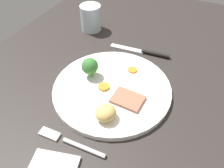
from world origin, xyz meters
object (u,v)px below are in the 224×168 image
(carrot_coin_front, at_px, (132,70))
(carrot_coin_back, at_px, (104,87))
(broccoli_floret, at_px, (90,66))
(meat_slice_main, at_px, (128,99))
(knife, at_px, (145,52))
(dinner_plate, at_px, (112,89))
(water_glass, at_px, (91,18))
(fork, at_px, (69,142))
(roast_potato_left, at_px, (106,113))

(carrot_coin_front, distance_m, carrot_coin_back, 0.10)
(broccoli_floret, bearing_deg, carrot_coin_front, -54.59)
(carrot_coin_front, relative_size, carrot_coin_back, 0.88)
(meat_slice_main, relative_size, carrot_coin_front, 2.91)
(knife, bearing_deg, dinner_plate, 79.41)
(carrot_coin_back, bearing_deg, meat_slice_main, -101.58)
(carrot_coin_back, height_order, water_glass, water_glass)
(carrot_coin_front, xyz_separation_m, water_glass, (0.16, 0.21, 0.03))
(carrot_coin_front, bearing_deg, broccoli_floret, 125.41)
(meat_slice_main, xyz_separation_m, water_glass, (0.27, 0.24, 0.02))
(fork, height_order, water_glass, water_glass)
(carrot_coin_front, relative_size, water_glass, 0.29)
(meat_slice_main, bearing_deg, roast_potato_left, 160.58)
(fork, bearing_deg, carrot_coin_back, -90.66)
(roast_potato_left, relative_size, knife, 0.25)
(carrot_coin_front, bearing_deg, fork, 171.42)
(carrot_coin_front, height_order, water_glass, water_glass)
(broccoli_floret, height_order, knife, broccoli_floret)
(dinner_plate, xyz_separation_m, fork, (-0.17, 0.02, -0.00))
(dinner_plate, bearing_deg, broccoli_floret, 78.19)
(roast_potato_left, height_order, broccoli_floret, broccoli_floret)
(fork, relative_size, water_glass, 1.79)
(dinner_plate, xyz_separation_m, water_glass, (0.24, 0.19, 0.04))
(dinner_plate, relative_size, roast_potato_left, 6.28)
(water_glass, bearing_deg, fork, -156.90)
(dinner_plate, distance_m, carrot_coin_front, 0.08)
(fork, bearing_deg, dinner_plate, -96.50)
(roast_potato_left, relative_size, carrot_coin_front, 1.90)
(meat_slice_main, relative_size, fork, 0.47)
(carrot_coin_back, bearing_deg, roast_potato_left, -150.61)
(broccoli_floret, bearing_deg, fork, -164.00)
(meat_slice_main, distance_m, roast_potato_left, 0.07)
(meat_slice_main, bearing_deg, water_glass, 42.58)
(meat_slice_main, distance_m, carrot_coin_front, 0.11)
(broccoli_floret, distance_m, water_glass, 0.26)
(knife, bearing_deg, roast_potato_left, 87.46)
(meat_slice_main, height_order, water_glass, water_glass)
(water_glass, bearing_deg, carrot_coin_back, -145.28)
(meat_slice_main, relative_size, carrot_coin_back, 2.55)
(water_glass, bearing_deg, carrot_coin_front, -126.82)
(meat_slice_main, bearing_deg, fork, 155.38)
(carrot_coin_back, bearing_deg, knife, -11.24)
(carrot_coin_back, xyz_separation_m, fork, (-0.16, -0.00, -0.01))
(roast_potato_left, relative_size, water_glass, 0.55)
(knife, relative_size, water_glass, 2.17)
(carrot_coin_front, bearing_deg, roast_potato_left, -178.09)
(carrot_coin_front, distance_m, knife, 0.11)
(carrot_coin_front, height_order, knife, carrot_coin_front)
(carrot_coin_front, bearing_deg, dinner_plate, 164.02)
(meat_slice_main, bearing_deg, carrot_coin_front, 15.72)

